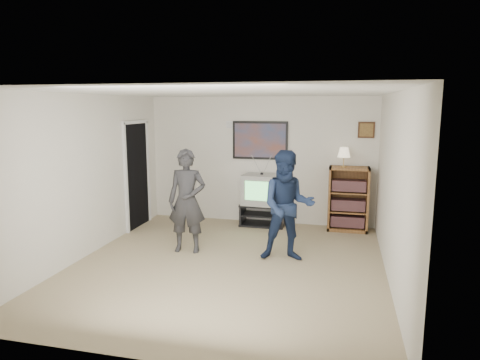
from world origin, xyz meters
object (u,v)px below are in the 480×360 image
at_px(media_stand, 262,215).
at_px(bookshelf, 348,199).
at_px(crt_television, 262,189).
at_px(person_short, 288,206).
at_px(person_tall, 187,201).

height_order(media_stand, bookshelf, bookshelf).
bearing_deg(crt_television, media_stand, 4.46).
height_order(media_stand, person_short, person_short).
height_order(person_tall, person_short, person_short).
height_order(crt_television, person_short, person_short).
distance_m(media_stand, crt_television, 0.51).
bearing_deg(person_tall, bookshelf, 29.35).
height_order(crt_television, bookshelf, bookshelf).
relative_size(media_stand, person_tall, 0.52).
distance_m(bookshelf, person_tall, 3.11).
relative_size(crt_television, person_short, 0.41).
xyz_separation_m(person_tall, person_short, (1.60, -0.02, 0.01)).
bearing_deg(media_stand, person_short, -68.44).
xyz_separation_m(crt_television, person_short, (0.73, -1.79, 0.12)).
distance_m(media_stand, person_short, 2.02).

